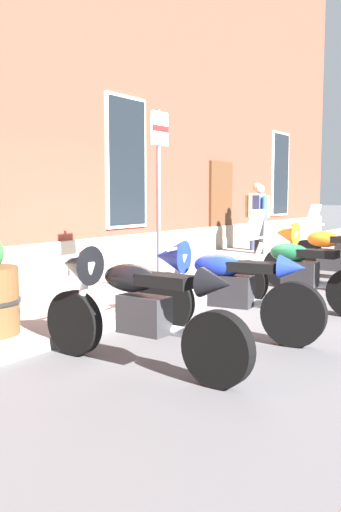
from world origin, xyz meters
name	(u,v)px	position (x,y,z in m)	size (l,w,h in m)	color
ground_plane	(206,301)	(0.00, 0.00, 0.00)	(140.00, 140.00, 0.00)	#4C4C4F
sidewalk	(125,287)	(0.00, 1.45, 0.06)	(32.75, 2.91, 0.12)	gray
motorcycle_black_sport	(131,303)	(-2.99, -0.97, 0.56)	(0.62, 2.15, 1.03)	black
motorcycle_blue_sport	(220,285)	(-1.67, -1.11, 0.55)	(0.62, 2.05, 1.00)	black
motorcycle_green_touring	(305,270)	(0.08, -1.39, 0.54)	(0.62, 2.02, 1.29)	black
motorcycle_orange_sport	(324,254)	(1.68, -1.11, 0.57)	(0.62, 2.17, 1.05)	black
pedestrian_blue_top	(259,215)	(5.20, 1.58, 1.01)	(0.48, 0.55, 1.59)	black
pedestrian_tan_coat	(257,213)	(5.85, 1.94, 1.04)	(0.34, 0.55, 1.64)	#2D3351
parking_sign	(159,177)	(-0.50, 0.46, 1.72)	(0.36, 0.07, 2.49)	#4C4C51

